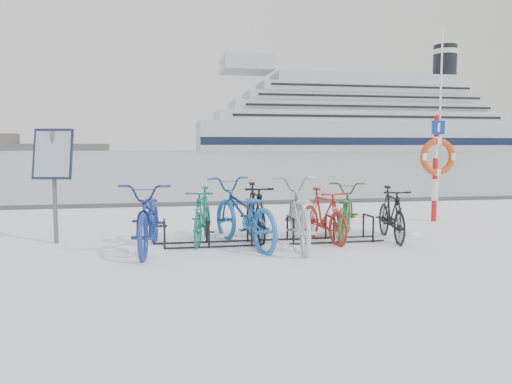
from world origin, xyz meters
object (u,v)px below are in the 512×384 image
(info_board, at_px, (53,161))
(cruise_ferry, at_px, (360,122))
(bike_rack, at_px, (270,233))
(lifebuoy_station, at_px, (437,157))

(info_board, distance_m, cruise_ferry, 235.99)
(bike_rack, bearing_deg, info_board, 169.73)
(lifebuoy_station, relative_size, cruise_ferry, 0.03)
(bike_rack, xyz_separation_m, cruise_ferry, (89.87, 216.97, 13.69))
(cruise_ferry, bearing_deg, bike_rack, -112.50)
(info_board, xyz_separation_m, lifebuoy_station, (7.81, 1.14, 0.02))
(lifebuoy_station, distance_m, cruise_ferry, 231.95)
(info_board, relative_size, cruise_ferry, 0.01)
(bike_rack, distance_m, info_board, 3.91)
(bike_rack, height_order, cruise_ferry, cruise_ferry)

